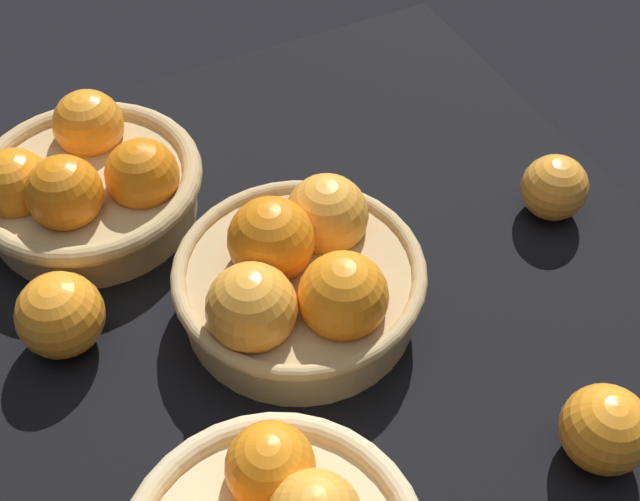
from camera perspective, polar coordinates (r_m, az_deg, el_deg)
market_tray at (r=85.59cm, az=0.96°, el=-3.64°), size 84.00×72.00×3.00cm
basket_far_right at (r=92.29cm, az=-15.76°, el=4.50°), size 24.58×24.58×11.37cm
basket_center at (r=79.14cm, az=-1.37°, el=-1.98°), size 24.49×24.49×12.62cm
loose_orange_front_gap at (r=93.15cm, az=15.79°, el=4.20°), size 7.23×7.23×7.23cm
loose_orange_back_gap at (r=81.29cm, az=-17.41°, el=-4.26°), size 8.29×8.29×8.29cm
loose_orange_side_gap at (r=75.31cm, az=19.01°, el=-11.53°), size 7.72×7.72×7.72cm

